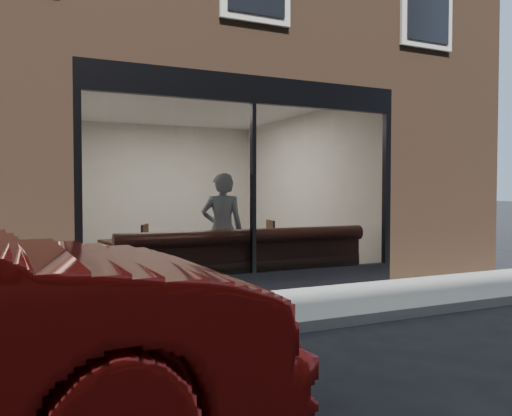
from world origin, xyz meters
name	(u,v)px	position (x,y,z in m)	size (l,w,h in m)	color
ground	(328,327)	(0.00, 0.00, 0.00)	(120.00, 120.00, 0.00)	black
sidewalk_near	(286,307)	(0.00, 1.00, 0.01)	(40.00, 2.00, 0.01)	gray
kerb_near	(330,322)	(0.00, -0.05, 0.06)	(40.00, 0.10, 0.12)	gray
host_building_pier_right	(288,188)	(3.75, 8.00, 1.60)	(2.50, 12.00, 3.20)	brown
host_building_backfill	(137,188)	(0.00, 11.00, 1.60)	(5.00, 6.00, 3.20)	brown
cafe_floor	(194,264)	(0.00, 5.00, 0.02)	(6.00, 6.00, 0.00)	#2D2D30
cafe_ceiling	(194,107)	(0.00, 5.00, 3.19)	(6.00, 6.00, 0.00)	white
cafe_wall_back	(159,187)	(0.00, 7.99, 1.60)	(5.00, 5.00, 0.00)	silver
cafe_wall_left	(62,186)	(-2.49, 5.00, 1.60)	(6.00, 6.00, 0.00)	silver
cafe_wall_right	(302,187)	(2.49, 5.00, 1.60)	(6.00, 6.00, 0.00)	silver
storefront_kick	(253,282)	(0.00, 2.05, 0.15)	(5.00, 0.10, 0.30)	black
storefront_header	(253,90)	(0.00, 2.05, 3.00)	(5.00, 0.10, 0.40)	black
storefront_mullion	(253,188)	(0.00, 2.05, 1.55)	(0.06, 0.10, 2.50)	black
storefront_glass	(254,188)	(0.00, 2.02, 1.55)	(4.80, 4.80, 0.00)	white
banquette	(243,273)	(0.00, 2.45, 0.23)	(4.00, 0.55, 0.45)	#331512
person	(222,230)	(-0.26, 2.65, 0.90)	(0.66, 0.43, 1.80)	#91A7BF
cafe_table_left	(128,242)	(-1.67, 3.00, 0.74)	(0.70, 0.70, 0.05)	#311B13
cafe_table_right	(298,231)	(1.62, 3.60, 0.74)	(0.62, 0.62, 0.04)	#311B13
cafe_chair_left	(134,266)	(-1.44, 3.77, 0.24)	(0.41, 0.41, 0.04)	#311B13
cafe_chair_right	(261,257)	(1.00, 3.92, 0.24)	(0.45, 0.45, 0.04)	#311B13
wall_poster	(66,184)	(-2.45, 4.43, 1.64)	(0.02, 0.67, 0.89)	white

